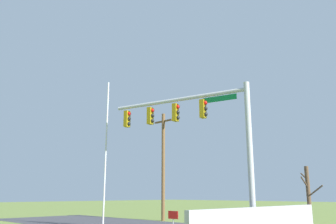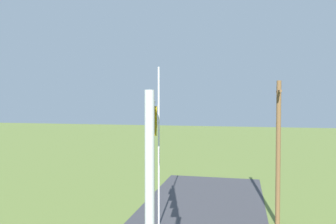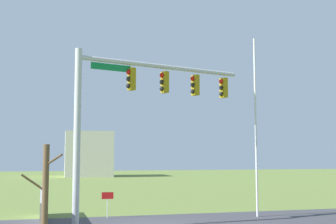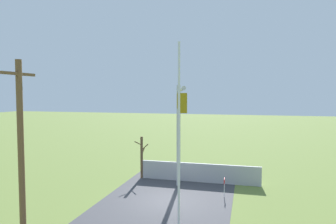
# 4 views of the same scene
# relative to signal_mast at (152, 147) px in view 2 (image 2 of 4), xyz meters

# --- Properties ---
(signal_mast) EXTENTS (7.84, 2.19, 7.26)m
(signal_mast) POSITION_rel_signal_mast_xyz_m (0.00, 0.00, 0.00)
(signal_mast) COLOR #B2B5BA
(signal_mast) RESTS_ON ground_plane
(flagpole) EXTENTS (0.10, 0.10, 8.82)m
(flagpole) POSITION_rel_signal_mast_xyz_m (-6.33, -1.35, -0.89)
(flagpole) COLOR silver
(flagpole) RESTS_ON ground_plane
(utility_pole) EXTENTS (1.90, 0.26, 8.08)m
(utility_pole) POSITION_rel_signal_mast_xyz_m (-8.00, 5.13, -1.09)
(utility_pole) COLOR brown
(utility_pole) RESTS_ON ground_plane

